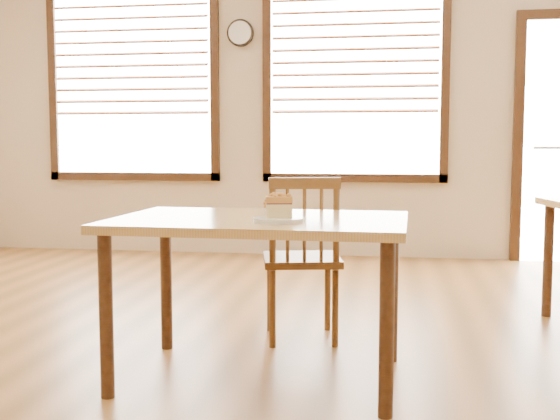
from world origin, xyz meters
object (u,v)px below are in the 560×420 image
Objects in this scene: cafe_table_main at (260,237)px; plate at (279,220)px; cafe_chair_main at (302,257)px; wall_clock at (240,33)px; cake_slice at (279,205)px.

plate reaches higher than cafe_table_main.
wall_clock is at bearing -83.72° from cafe_chair_main.
plate is at bearing -75.48° from wall_clock.
wall_clock reaches higher than cafe_table_main.
plate is at bearing -52.62° from cafe_table_main.
cafe_table_main is at bearing 125.58° from plate.
plate is (0.97, -3.76, -1.39)m from wall_clock.
cafe_table_main is 0.25m from cake_slice.
cake_slice reaches higher than cafe_table_main.
plate is 1.64× the size of cake_slice.
cake_slice is at bearing 78.00° from cafe_chair_main.
wall_clock is 1.93× the size of cake_slice.
cake_slice is at bearing -52.58° from cafe_table_main.
plate is 0.06m from cake_slice.
cafe_chair_main is at bearing 78.13° from cake_slice.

